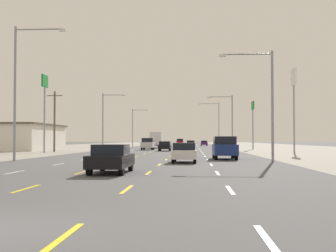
# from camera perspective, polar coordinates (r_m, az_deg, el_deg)

# --- Properties ---
(ground_plane) EXTENTS (572.00, 572.00, 0.00)m
(ground_plane) POSITION_cam_1_polar(r_m,az_deg,el_deg) (74.17, 0.09, -3.09)
(ground_plane) COLOR #4C4C4F
(lot_apron_left) EXTENTS (28.00, 440.00, 0.01)m
(lot_apron_left) POSITION_cam_1_polar(r_m,az_deg,el_deg) (79.44, -18.06, -2.91)
(lot_apron_left) COLOR gray
(lot_apron_left) RESTS_ON ground
(lot_apron_right) EXTENTS (28.00, 440.00, 0.01)m
(lot_apron_right) POSITION_cam_1_polar(r_m,az_deg,el_deg) (76.92, 18.86, -2.94)
(lot_apron_right) COLOR gray
(lot_apron_right) RESTS_ON ground
(lane_markings) EXTENTS (10.64, 227.60, 0.01)m
(lane_markings) POSITION_cam_1_polar(r_m,az_deg,el_deg) (112.63, 1.15, -2.64)
(lane_markings) COLOR white
(lane_markings) RESTS_ON ground
(signal_span_wire) EXTENTS (26.33, 0.52, 9.47)m
(signal_span_wire) POSITION_cam_1_polar(r_m,az_deg,el_deg) (17.16, -10.49, 11.85)
(signal_span_wire) COLOR brown
(signal_span_wire) RESTS_ON ground
(sedan_center_turn_nearest) EXTENTS (1.80, 4.50, 1.46)m
(sedan_center_turn_nearest) POSITION_cam_1_polar(r_m,az_deg,el_deg) (22.71, -7.31, -4.14)
(sedan_center_turn_nearest) COLOR black
(sedan_center_turn_nearest) RESTS_ON ground
(sedan_inner_right_near) EXTENTS (1.80, 4.50, 1.46)m
(sedan_inner_right_near) POSITION_cam_1_polar(r_m,az_deg,el_deg) (33.01, 2.11, -3.41)
(sedan_inner_right_near) COLOR white
(sedan_inner_right_near) RESTS_ON ground
(suv_far_right_mid) EXTENTS (1.98, 4.90, 1.98)m
(suv_far_right_mid) POSITION_cam_1_polar(r_m,az_deg,el_deg) (38.84, 7.30, -2.75)
(suv_far_right_mid) COLOR navy
(suv_far_right_mid) RESTS_ON ground
(sedan_center_turn_midfar) EXTENTS (1.80, 4.50, 1.46)m
(sedan_center_turn_midfar) POSITION_cam_1_polar(r_m,az_deg,el_deg) (66.71, -0.40, -2.58)
(sedan_center_turn_midfar) COLOR black
(sedan_center_turn_midfar) RESTS_ON ground
(suv_inner_left_far) EXTENTS (1.98, 4.90, 1.98)m
(suv_inner_left_far) POSITION_cam_1_polar(r_m,az_deg,el_deg) (74.22, -2.61, -2.29)
(suv_inner_left_far) COLOR silver
(suv_inner_left_far) RESTS_ON ground
(box_truck_inner_left_farther) EXTENTS (2.40, 7.20, 3.23)m
(box_truck_inner_left_farther) POSITION_cam_1_polar(r_m,az_deg,el_deg) (90.95, -1.46, -1.69)
(box_truck_inner_left_farther) COLOR silver
(box_truck_inner_left_farther) RESTS_ON ground
(hatchback_inner_right_farthest) EXTENTS (1.72, 3.90, 1.54)m
(hatchback_inner_right_farthest) POSITION_cam_1_polar(r_m,az_deg,el_deg) (94.01, 2.94, -2.33)
(hatchback_inner_right_farthest) COLOR maroon
(hatchback_inner_right_farthest) RESTS_ON ground
(sedan_far_right_distant_a) EXTENTS (1.80, 4.50, 1.46)m
(sedan_far_right_distant_a) POSITION_cam_1_polar(r_m,az_deg,el_deg) (120.36, 4.67, -2.22)
(sedan_far_right_distant_a) COLOR #4C196B
(sedan_far_right_distant_a) RESTS_ON ground
(suv_far_left_distant_b) EXTENTS (1.98, 4.90, 1.98)m
(suv_far_left_distant_b) POSITION_cam_1_polar(r_m,az_deg,el_deg) (129.41, -1.63, -2.07)
(suv_far_left_distant_b) COLOR silver
(suv_far_left_distant_b) RESTS_ON ground
(suv_center_turn_distant_c) EXTENTS (1.98, 4.90, 1.98)m
(suv_center_turn_distant_c) POSITION_cam_1_polar(r_m,az_deg,el_deg) (132.55, 1.55, -2.06)
(suv_center_turn_distant_c) COLOR maroon
(suv_center_turn_distant_c) RESTS_ON ground
(storefront_left_row_1) EXTENTS (11.24, 17.52, 4.25)m
(storefront_left_row_1) POSITION_cam_1_polar(r_m,az_deg,el_deg) (76.16, -18.68, -1.35)
(storefront_left_row_1) COLOR silver
(storefront_left_row_1) RESTS_ON ground
(pole_sign_left_row_1) EXTENTS (0.24, 2.01, 10.14)m
(pole_sign_left_row_1) POSITION_cam_1_polar(r_m,az_deg,el_deg) (59.95, -15.61, 3.91)
(pole_sign_left_row_1) COLOR gray
(pole_sign_left_row_1) RESTS_ON ground
(pole_sign_right_row_1) EXTENTS (0.24, 2.42, 10.84)m
(pole_sign_right_row_1) POSITION_cam_1_polar(r_m,az_deg,el_deg) (59.31, 15.89, 4.78)
(pole_sign_right_row_1) COLOR gray
(pole_sign_right_row_1) RESTS_ON ground
(pole_sign_right_row_2) EXTENTS (0.24, 2.23, 8.36)m
(pole_sign_right_row_2) POSITION_cam_1_polar(r_m,az_deg,el_deg) (78.35, 10.87, 1.67)
(pole_sign_right_row_2) COLOR gray
(pole_sign_right_row_2) RESTS_ON ground
(streetlight_left_row_0) EXTENTS (4.21, 0.26, 10.76)m
(streetlight_left_row_0) POSITION_cam_1_polar(r_m,az_deg,el_deg) (37.31, -18.55, 5.21)
(streetlight_left_row_0) COLOR gray
(streetlight_left_row_0) RESTS_ON ground
(streetlight_right_row_0) EXTENTS (4.16, 0.26, 8.59)m
(streetlight_right_row_0) POSITION_cam_1_polar(r_m,az_deg,el_deg) (35.02, 12.55, 3.75)
(streetlight_right_row_0) COLOR gray
(streetlight_right_row_0) RESTS_ON ground
(streetlight_left_row_1) EXTENTS (3.67, 0.26, 9.01)m
(streetlight_left_row_1) POSITION_cam_1_polar(r_m,az_deg,el_deg) (70.42, -8.10, 1.10)
(streetlight_left_row_1) COLOR gray
(streetlight_left_row_1) RESTS_ON ground
(streetlight_right_row_1) EXTENTS (3.99, 0.26, 8.63)m
(streetlight_right_row_1) POSITION_cam_1_polar(r_m,az_deg,el_deg) (69.29, 7.92, 1.01)
(streetlight_right_row_1) COLOR gray
(streetlight_right_row_1) RESTS_ON ground
(streetlight_left_row_2) EXTENTS (3.69, 0.26, 8.95)m
(streetlight_left_row_2) POSITION_cam_1_polar(r_m,az_deg,el_deg) (104.53, -4.39, 0.14)
(streetlight_left_row_2) COLOR gray
(streetlight_left_row_2) RESTS_ON ground
(streetlight_right_row_2) EXTENTS (4.83, 0.26, 10.39)m
(streetlight_right_row_2) POSITION_cam_1_polar(r_m,az_deg,el_deg) (103.80, 6.30, 0.64)
(streetlight_right_row_2) COLOR gray
(streetlight_right_row_2) RESTS_ON ground
(utility_pole_left_row_1) EXTENTS (2.20, 0.26, 8.46)m
(utility_pole_left_row_1) POSITION_cam_1_polar(r_m,az_deg,el_deg) (63.79, -14.41, 0.73)
(utility_pole_left_row_1) COLOR brown
(utility_pole_left_row_1) RESTS_ON ground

